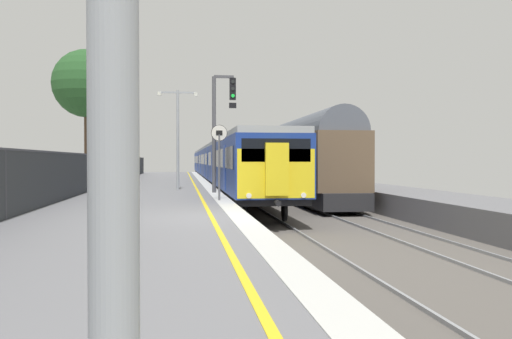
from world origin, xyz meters
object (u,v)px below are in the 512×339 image
(signal_gantry, at_px, (220,120))
(platform_lamp_mid, at_px, (178,130))
(speed_limit_sign, at_px, (219,152))
(background_tree_centre, at_px, (87,87))
(background_tree_left, at_px, (104,100))
(commuter_train_at_platform, at_px, (218,163))
(freight_train_adjacent_track, at_px, (284,157))

(signal_gantry, bearing_deg, platform_lamp_mid, 124.39)
(speed_limit_sign, bearing_deg, background_tree_centre, 113.59)
(speed_limit_sign, distance_m, platform_lamp_mid, 7.89)
(background_tree_centre, bearing_deg, speed_limit_sign, -66.41)
(platform_lamp_mid, relative_size, background_tree_left, 0.63)
(speed_limit_sign, height_order, background_tree_centre, background_tree_centre)
(commuter_train_at_platform, bearing_deg, freight_train_adjacent_track, -68.03)
(commuter_train_at_platform, relative_size, freight_train_adjacent_track, 1.98)
(signal_gantry, height_order, background_tree_centre, background_tree_centre)
(commuter_train_at_platform, distance_m, background_tree_left, 11.96)
(commuter_train_at_platform, xyz_separation_m, freight_train_adjacent_track, (4.00, -9.92, 0.43))
(freight_train_adjacent_track, xyz_separation_m, background_tree_centre, (-13.34, -0.83, 4.63))
(commuter_train_at_platform, xyz_separation_m, background_tree_centre, (-9.33, -10.75, 5.06))
(speed_limit_sign, bearing_deg, commuter_train_at_platform, 86.21)
(commuter_train_at_platform, distance_m, freight_train_adjacent_track, 10.71)
(signal_gantry, bearing_deg, freight_train_adjacent_track, 67.30)
(background_tree_left, bearing_deg, speed_limit_sign, -71.83)
(freight_train_adjacent_track, distance_m, signal_gantry, 14.32)
(commuter_train_at_platform, relative_size, signal_gantry, 11.15)
(background_tree_centre, bearing_deg, freight_train_adjacent_track, 3.56)
(signal_gantry, distance_m, background_tree_centre, 14.89)
(signal_gantry, relative_size, background_tree_centre, 0.61)
(freight_train_adjacent_track, relative_size, background_tree_left, 3.79)
(signal_gantry, relative_size, speed_limit_sign, 1.92)
(freight_train_adjacent_track, bearing_deg, signal_gantry, -112.70)
(background_tree_left, relative_size, background_tree_centre, 0.91)
(background_tree_left, bearing_deg, freight_train_adjacent_track, -14.81)
(commuter_train_at_platform, relative_size, speed_limit_sign, 21.45)
(background_tree_left, bearing_deg, commuter_train_at_platform, 36.37)
(commuter_train_at_platform, distance_m, signal_gantry, 23.19)
(signal_gantry, distance_m, platform_lamp_mid, 3.40)
(speed_limit_sign, bearing_deg, signal_gantry, 85.75)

